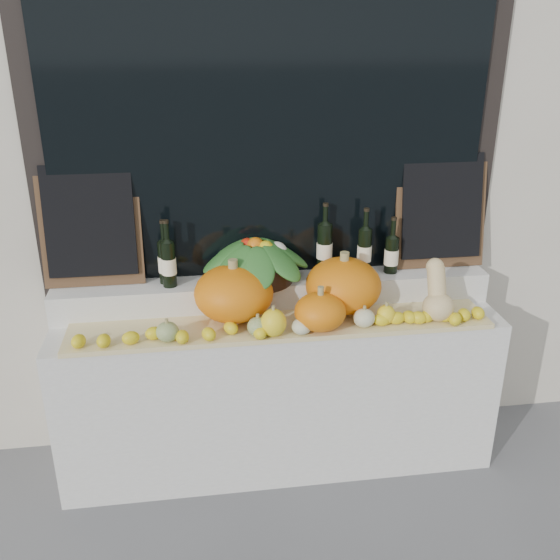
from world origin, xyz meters
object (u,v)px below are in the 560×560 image
object	(u,v)px
pumpkin_left	(234,293)
produce_bowl	(256,259)
butternut_squash	(437,296)
pumpkin_right	(343,285)
wine_bottle_tall	(324,248)

from	to	relation	value
pumpkin_left	produce_bowl	xyz separation A→B (m)	(0.13, 0.17, 0.11)
butternut_squash	produce_bowl	distance (m)	0.94
butternut_squash	pumpkin_right	bearing A→B (deg)	161.63
pumpkin_left	produce_bowl	world-z (taller)	produce_bowl
pumpkin_right	butternut_squash	world-z (taller)	butternut_squash
pumpkin_left	pumpkin_right	xyz separation A→B (m)	(0.56, 0.01, 0.00)
pumpkin_left	wine_bottle_tall	size ratio (longest dim) A/B	1.03
produce_bowl	wine_bottle_tall	bearing A→B (deg)	7.64
butternut_squash	wine_bottle_tall	distance (m)	0.64
pumpkin_left	butternut_squash	bearing A→B (deg)	-7.63
pumpkin_left	wine_bottle_tall	bearing A→B (deg)	23.38
produce_bowl	wine_bottle_tall	size ratio (longest dim) A/B	1.54
produce_bowl	wine_bottle_tall	world-z (taller)	wine_bottle_tall
pumpkin_left	pumpkin_right	bearing A→B (deg)	1.37
wine_bottle_tall	butternut_squash	bearing A→B (deg)	-34.82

